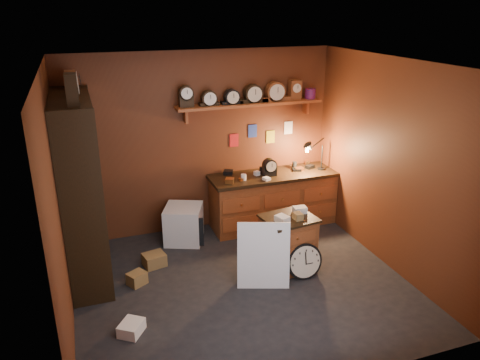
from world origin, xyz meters
name	(u,v)px	position (x,y,z in m)	size (l,w,h in m)	color
floor	(243,285)	(0.00, 0.00, 0.00)	(4.00, 4.00, 0.00)	black
room_shell	(243,150)	(0.04, 0.11, 1.72)	(4.02, 3.62, 2.71)	#562914
shelving_unit	(78,182)	(-1.79, 0.98, 1.25)	(0.47, 1.60, 2.58)	black
workbench	(274,197)	(1.05, 1.47, 0.47)	(2.02, 0.66, 1.36)	brown
low_cabinet	(288,241)	(0.70, 0.19, 0.40)	(0.71, 0.63, 0.83)	brown
big_round_clock	(304,261)	(0.80, -0.09, 0.23)	(0.47, 0.16, 0.47)	black
white_panel	(263,285)	(0.24, -0.08, 0.00)	(0.64, 0.03, 0.85)	silver
mini_fridge	(184,224)	(-0.42, 1.39, 0.27)	(0.68, 0.70, 0.54)	silver
floor_box_a	(154,260)	(-0.96, 0.83, 0.09)	(0.28, 0.24, 0.17)	olive
floor_box_b	(131,328)	(-1.42, -0.47, 0.06)	(0.22, 0.26, 0.13)	white
floor_box_c	(137,278)	(-1.24, 0.46, 0.08)	(0.21, 0.18, 0.16)	olive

